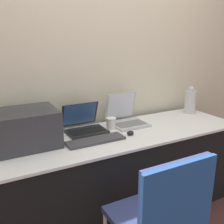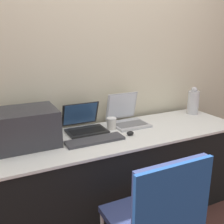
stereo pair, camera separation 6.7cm
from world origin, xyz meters
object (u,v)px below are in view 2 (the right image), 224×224
at_px(laptop_right, 127,117).
at_px(metal_pitcher, 193,102).
at_px(mouse, 130,133).
at_px(printer, 26,126).
at_px(laptop_left, 84,125).
at_px(coffee_cup, 111,123).
at_px(chair, 159,214).
at_px(external_keyboard, 95,140).

distance_m(laptop_right, metal_pitcher, 0.76).
bearing_deg(mouse, metal_pitcher, 15.63).
relative_size(printer, mouse, 7.18).
xyz_separation_m(laptop_left, mouse, (0.29, -0.27, -0.03)).
distance_m(laptop_right, coffee_cup, 0.20).
distance_m(coffee_cup, chair, 0.95).
bearing_deg(chair, laptop_right, 70.46).
relative_size(external_keyboard, chair, 0.50).
distance_m(laptop_left, external_keyboard, 0.27).
height_order(metal_pitcher, chair, metal_pitcher).
xyz_separation_m(printer, laptop_left, (0.48, 0.09, -0.09)).
height_order(coffee_cup, mouse, coffee_cup).
distance_m(printer, laptop_right, 0.89).
bearing_deg(external_keyboard, printer, 159.70).
relative_size(external_keyboard, mouse, 7.46).
relative_size(laptop_right, chair, 0.36).
bearing_deg(chair, external_keyboard, 95.90).
height_order(laptop_right, external_keyboard, laptop_right).
bearing_deg(mouse, chair, -107.69).
distance_m(mouse, metal_pitcher, 0.92).
relative_size(printer, laptop_right, 1.33).
xyz_separation_m(printer, chair, (0.54, -0.89, -0.31)).
bearing_deg(coffee_cup, laptop_left, 162.54).
xyz_separation_m(laptop_right, chair, (-0.35, -0.98, -0.23)).
xyz_separation_m(printer, mouse, (0.76, -0.18, -0.13)).
bearing_deg(metal_pitcher, external_keyboard, -168.50).
relative_size(laptop_right, external_keyboard, 0.72).
bearing_deg(laptop_right, coffee_cup, -161.11).
height_order(laptop_left, coffee_cup, laptop_left).
bearing_deg(coffee_cup, external_keyboard, -140.24).
xyz_separation_m(printer, coffee_cup, (0.70, 0.02, -0.09)).
xyz_separation_m(mouse, chair, (-0.23, -0.71, -0.19)).
xyz_separation_m(coffee_cup, mouse, (0.07, -0.20, -0.03)).
bearing_deg(chair, laptop_left, 93.46).
relative_size(coffee_cup, metal_pitcher, 0.35).
xyz_separation_m(external_keyboard, mouse, (0.30, -0.01, 0.01)).
bearing_deg(coffee_cup, printer, -178.10).
height_order(printer, coffee_cup, printer).
relative_size(laptop_right, metal_pitcher, 1.17).
xyz_separation_m(laptop_right, external_keyboard, (-0.42, -0.26, -0.05)).
height_order(external_keyboard, mouse, mouse).
bearing_deg(coffee_cup, chair, -99.88).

